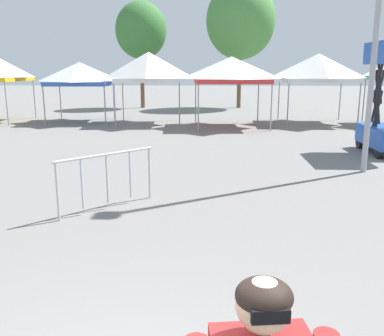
{
  "coord_description": "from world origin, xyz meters",
  "views": [
    {
      "loc": [
        0.72,
        -2.17,
        2.59
      ],
      "look_at": [
        0.47,
        3.38,
        1.3
      ],
      "focal_mm": 39.83,
      "sensor_mm": 36.0,
      "label": 1
    }
  ],
  "objects_px": {
    "canopy_tent_far_left": "(80,74)",
    "tree_behind_tents_right": "(241,21)",
    "canopy_tent_behind_left": "(231,70)",
    "tree_behind_tents_left": "(141,31)",
    "crowd_barrier_near_person": "(107,170)",
    "canopy_tent_behind_right": "(149,67)",
    "canopy_tent_left_of_center": "(318,68)"
  },
  "relations": [
    {
      "from": "canopy_tent_behind_right",
      "to": "tree_behind_tents_right",
      "type": "relative_size",
      "value": 0.41
    },
    {
      "from": "canopy_tent_behind_right",
      "to": "crowd_barrier_near_person",
      "type": "distance_m",
      "value": 13.35
    },
    {
      "from": "canopy_tent_left_of_center",
      "to": "crowd_barrier_near_person",
      "type": "relative_size",
      "value": 2.23
    },
    {
      "from": "canopy_tent_left_of_center",
      "to": "crowd_barrier_near_person",
      "type": "xyz_separation_m",
      "value": [
        -7.08,
        -13.71,
        -1.91
      ]
    },
    {
      "from": "tree_behind_tents_left",
      "to": "canopy_tent_far_left",
      "type": "bearing_deg",
      "value": -102.01
    },
    {
      "from": "canopy_tent_far_left",
      "to": "tree_behind_tents_right",
      "type": "height_order",
      "value": "tree_behind_tents_right"
    },
    {
      "from": "canopy_tent_left_of_center",
      "to": "tree_behind_tents_left",
      "type": "bearing_deg",
      "value": 139.88
    },
    {
      "from": "canopy_tent_far_left",
      "to": "canopy_tent_behind_left",
      "type": "distance_m",
      "value": 7.59
    },
    {
      "from": "canopy_tent_far_left",
      "to": "tree_behind_tents_left",
      "type": "bearing_deg",
      "value": 77.99
    },
    {
      "from": "canopy_tent_far_left",
      "to": "canopy_tent_left_of_center",
      "type": "height_order",
      "value": "canopy_tent_left_of_center"
    },
    {
      "from": "canopy_tent_left_of_center",
      "to": "canopy_tent_behind_right",
      "type": "bearing_deg",
      "value": -176.12
    },
    {
      "from": "canopy_tent_far_left",
      "to": "tree_behind_tents_left",
      "type": "xyz_separation_m",
      "value": [
        1.78,
        8.38,
        2.76
      ]
    },
    {
      "from": "canopy_tent_far_left",
      "to": "canopy_tent_behind_left",
      "type": "relative_size",
      "value": 0.91
    },
    {
      "from": "canopy_tent_far_left",
      "to": "tree_behind_tents_right",
      "type": "relative_size",
      "value": 0.39
    },
    {
      "from": "canopy_tent_far_left",
      "to": "canopy_tent_behind_right",
      "type": "distance_m",
      "value": 3.58
    },
    {
      "from": "crowd_barrier_near_person",
      "to": "canopy_tent_far_left",
      "type": "bearing_deg",
      "value": 108.62
    },
    {
      "from": "canopy_tent_behind_right",
      "to": "crowd_barrier_near_person",
      "type": "height_order",
      "value": "canopy_tent_behind_right"
    },
    {
      "from": "tree_behind_tents_right",
      "to": "canopy_tent_behind_right",
      "type": "bearing_deg",
      "value": -118.28
    },
    {
      "from": "canopy_tent_left_of_center",
      "to": "tree_behind_tents_left",
      "type": "height_order",
      "value": "tree_behind_tents_left"
    },
    {
      "from": "canopy_tent_far_left",
      "to": "tree_behind_tents_right",
      "type": "bearing_deg",
      "value": 45.56
    },
    {
      "from": "tree_behind_tents_left",
      "to": "crowd_barrier_near_person",
      "type": "distance_m",
      "value": 22.68
    },
    {
      "from": "canopy_tent_left_of_center",
      "to": "crowd_barrier_near_person",
      "type": "distance_m",
      "value": 15.55
    },
    {
      "from": "canopy_tent_far_left",
      "to": "crowd_barrier_near_person",
      "type": "relative_size",
      "value": 2.09
    },
    {
      "from": "canopy_tent_behind_right",
      "to": "canopy_tent_behind_left",
      "type": "bearing_deg",
      "value": -13.52
    },
    {
      "from": "canopy_tent_behind_left",
      "to": "crowd_barrier_near_person",
      "type": "height_order",
      "value": "canopy_tent_behind_left"
    },
    {
      "from": "canopy_tent_far_left",
      "to": "crowd_barrier_near_person",
      "type": "height_order",
      "value": "canopy_tent_far_left"
    },
    {
      "from": "tree_behind_tents_right",
      "to": "crowd_barrier_near_person",
      "type": "xyz_separation_m",
      "value": [
        -3.84,
        -22.31,
        -5.01
      ]
    },
    {
      "from": "canopy_tent_far_left",
      "to": "canopy_tent_behind_right",
      "type": "xyz_separation_m",
      "value": [
        3.53,
        -0.53,
        0.32
      ]
    },
    {
      "from": "canopy_tent_behind_left",
      "to": "canopy_tent_left_of_center",
      "type": "distance_m",
      "value": 4.5
    },
    {
      "from": "canopy_tent_behind_left",
      "to": "tree_behind_tents_left",
      "type": "bearing_deg",
      "value": 119.91
    },
    {
      "from": "canopy_tent_far_left",
      "to": "tree_behind_tents_right",
      "type": "xyz_separation_m",
      "value": [
        8.45,
        8.62,
        3.38
      ]
    },
    {
      "from": "tree_behind_tents_left",
      "to": "crowd_barrier_near_person",
      "type": "bearing_deg",
      "value": -82.69
    }
  ]
}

